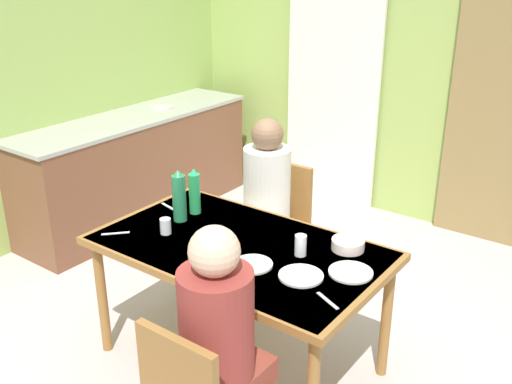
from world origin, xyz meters
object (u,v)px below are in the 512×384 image
chair_far_diner (277,220)px  person_near_diner (219,326)px  serving_bowl_center (348,244)px  water_bottle_green_far (195,192)px  water_bottle_green_near (179,197)px  person_far_diner (266,187)px  kitchen_counter (137,166)px  dining_table (239,257)px

chair_far_diner → person_near_diner: person_near_diner is taller
person_near_diner → serving_bowl_center: bearing=86.1°
water_bottle_green_far → serving_bowl_center: water_bottle_green_far is taller
person_near_diner → chair_far_diner: bearing=116.1°
person_near_diner → water_bottle_green_near: 1.13m
person_far_diner → water_bottle_green_far: (-0.16, -0.49, 0.08)m
kitchen_counter → water_bottle_green_near: 1.85m
chair_far_diner → kitchen_counter: bearing=-9.3°
serving_bowl_center → water_bottle_green_far: bearing=-172.6°
dining_table → water_bottle_green_far: 0.53m
chair_far_diner → person_far_diner: 0.31m
kitchen_counter → chair_far_diner: 1.67m
dining_table → water_bottle_green_far: size_ratio=5.53×
kitchen_counter → person_near_diner: bearing=-36.2°
chair_far_diner → person_far_diner: size_ratio=1.13×
person_near_diner → serving_bowl_center: 0.96m
kitchen_counter → water_bottle_green_far: 1.78m
kitchen_counter → chair_far_diner: (1.64, -0.27, 0.05)m
dining_table → person_near_diner: (0.41, -0.66, 0.11)m
person_far_diner → person_near_diner: bearing=118.4°
chair_far_diner → person_far_diner: person_far_diner is taller
kitchen_counter → water_bottle_green_near: (1.48, -1.02, 0.43)m
water_bottle_green_near → water_bottle_green_far: (-0.00, 0.13, -0.01)m
kitchen_counter → water_bottle_green_near: size_ratio=7.31×
kitchen_counter → water_bottle_green_far: size_ratio=8.10×
person_near_diner → person_far_diner: 1.50m
person_near_diner → water_bottle_green_far: person_near_diner is taller
chair_far_diner → serving_bowl_center: bearing=147.2°
kitchen_counter → person_near_diner: size_ratio=2.90×
dining_table → person_near_diner: bearing=-57.9°
chair_far_diner → water_bottle_green_near: bearing=78.1°
dining_table → serving_bowl_center: (0.48, 0.30, 0.10)m
water_bottle_green_near → kitchen_counter: bearing=145.5°
kitchen_counter → person_far_diner: (1.64, -0.40, 0.33)m
kitchen_counter → water_bottle_green_far: (1.48, -0.89, 0.41)m
dining_table → chair_far_diner: 0.87m
dining_table → chair_far_diner: size_ratio=1.75×
kitchen_counter → person_far_diner: 1.72m
person_near_diner → serving_bowl_center: (0.06, 0.96, -0.02)m
person_near_diner → person_far_diner: bearing=118.4°
dining_table → water_bottle_green_far: bearing=159.3°
kitchen_counter → serving_bowl_center: kitchen_counter is taller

